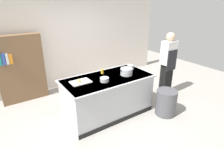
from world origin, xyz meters
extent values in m
plane|color=#9E9991|center=(0.00, 0.00, 0.00)|extent=(10.00, 10.00, 0.00)
cube|color=silver|center=(0.00, 2.10, 1.50)|extent=(6.40, 0.12, 3.00)
cube|color=#B7BABF|center=(0.00, 0.00, 0.45)|extent=(1.90, 0.90, 0.90)
cube|color=#B7BABF|center=(0.00, 0.00, 0.89)|extent=(1.98, 0.98, 0.03)
cube|color=black|center=(0.00, -0.46, 0.05)|extent=(1.90, 0.01, 0.10)
cube|color=silver|center=(-0.59, 0.09, 0.91)|extent=(0.40, 0.28, 0.02)
sphere|color=tan|center=(-0.63, 0.07, 0.96)|extent=(0.08, 0.08, 0.08)
cylinder|color=#B7BABF|center=(0.43, -0.10, 0.98)|extent=(0.27, 0.27, 0.15)
cube|color=black|center=(0.29, -0.10, 1.03)|extent=(0.04, 0.02, 0.01)
cube|color=black|center=(0.58, -0.10, 1.03)|extent=(0.04, 0.02, 0.01)
cylinder|color=#99999E|center=(0.76, 0.14, 0.95)|extent=(0.17, 0.17, 0.10)
cube|color=black|center=(0.66, 0.14, 0.98)|extent=(0.04, 0.02, 0.01)
cube|color=black|center=(0.86, 0.14, 0.98)|extent=(0.04, 0.02, 0.01)
cylinder|color=#B7BABF|center=(-0.17, -0.14, 0.94)|extent=(0.18, 0.18, 0.09)
cylinder|color=yellow|center=(0.03, 0.27, 0.95)|extent=(0.07, 0.07, 0.10)
cylinder|color=#4C4C51|center=(1.09, -0.75, 0.29)|extent=(0.46, 0.46, 0.59)
cube|color=black|center=(1.82, -0.09, 0.45)|extent=(0.28, 0.20, 0.90)
cube|color=white|center=(1.82, -0.09, 1.20)|extent=(0.38, 0.24, 0.60)
sphere|color=#D3AA8C|center=(1.82, -0.09, 1.61)|extent=(0.22, 0.22, 0.22)
cube|color=#232328|center=(1.82, -0.21, 1.02)|extent=(0.34, 0.02, 0.54)
cube|color=brown|center=(-1.43, 1.80, 0.85)|extent=(1.10, 0.28, 1.70)
cube|color=#3351B7|center=(-1.76, 1.64, 1.20)|extent=(0.06, 0.03, 0.27)
cube|color=white|center=(-1.69, 1.64, 1.19)|extent=(0.05, 0.03, 0.26)
cube|color=orange|center=(-1.62, 1.64, 1.18)|extent=(0.08, 0.03, 0.23)
camera|label=1|loc=(-2.00, -3.13, 2.45)|focal=29.97mm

